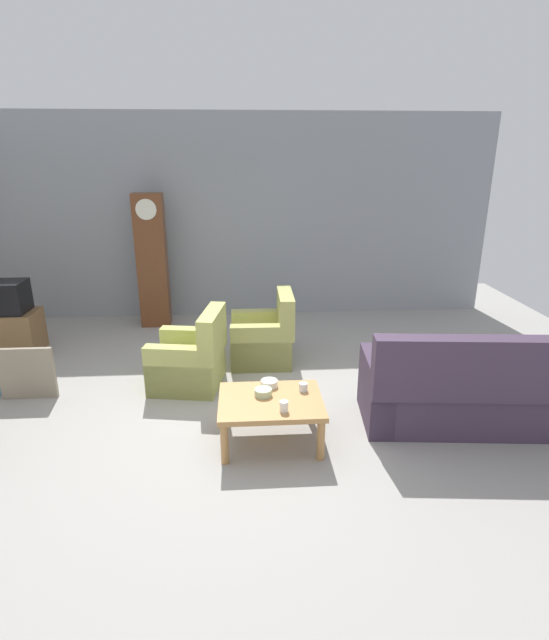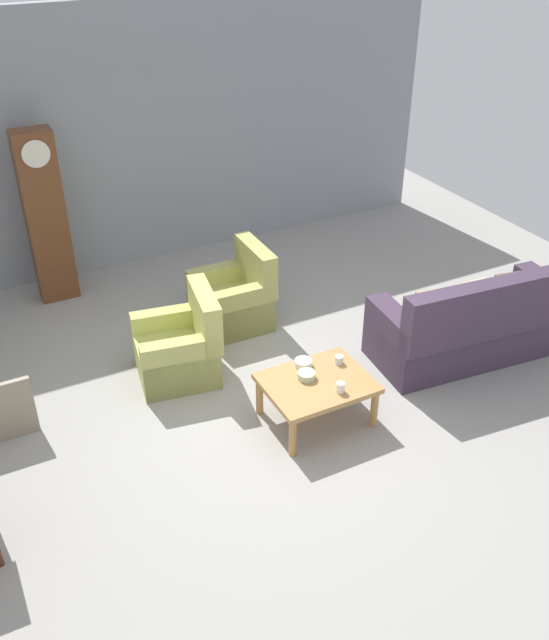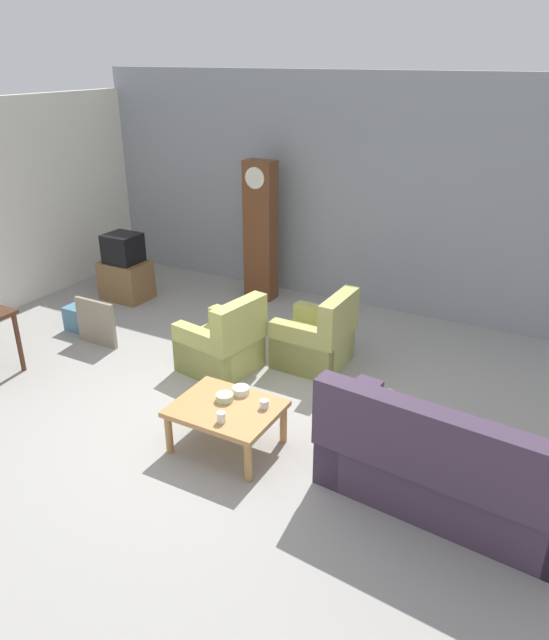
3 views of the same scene
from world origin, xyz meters
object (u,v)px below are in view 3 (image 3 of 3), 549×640
tv_stand_cabinet (126,280)px  cup_white_porcelain (221,417)px  storage_box_blue (84,317)px  bowl_white_stacked (241,390)px  tv_crt (123,248)px  armchair_olive_near (223,346)px  framed_picture_leaning (96,322)px  grandfather_clock (261,231)px  armchair_olive_far (316,341)px  cup_blue_rimmed (264,404)px  couch_floral (450,471)px  bowl_shallow_green (225,397)px  coffee_table_wood (226,412)px

tv_stand_cabinet → cup_white_porcelain: tv_stand_cabinet is taller
storage_box_blue → bowl_white_stacked: bowl_white_stacked is taller
storage_box_blue → cup_white_porcelain: bearing=-25.4°
tv_crt → cup_white_porcelain: bearing=-37.5°
armchair_olive_near → tv_stand_cabinet: (-2.50, 1.18, -0.02)m
framed_picture_leaning → grandfather_clock: bearing=66.9°
armchair_olive_far → armchair_olive_near: bearing=-143.9°
armchair_olive_near → armchair_olive_far: same height
armchair_olive_near → grandfather_clock: size_ratio=0.45×
storage_box_blue → armchair_olive_near: bearing=-1.5°
cup_white_porcelain → cup_blue_rimmed: 0.44m
couch_floral → framed_picture_leaning: (-4.63, 0.87, -0.06)m
tv_stand_cabinet → bowl_white_stacked: 4.00m
tv_stand_cabinet → cup_blue_rimmed: tv_stand_cabinet is taller
grandfather_clock → cup_white_porcelain: bearing=-65.1°
tv_stand_cabinet → bowl_shallow_green: size_ratio=4.11×
cup_blue_rimmed → storage_box_blue: bearing=161.4°
grandfather_clock → bowl_shallow_green: grandfather_clock is taller
tv_crt → armchair_olive_far: bearing=-9.0°
armchair_olive_near → framed_picture_leaning: bearing=-173.6°
tv_stand_cabinet → bowl_white_stacked: bearing=-32.8°
storage_box_blue → cup_white_porcelain: 3.58m
bowl_white_stacked → bowl_shallow_green: same height
couch_floral → cup_blue_rimmed: bearing=-179.2°
couch_floral → bowl_shallow_green: bearing=-177.5°
cup_white_porcelain → framed_picture_leaning: bearing=155.0°
couch_floral → bowl_shallow_green: (-2.07, -0.09, 0.12)m
armchair_olive_far → cup_white_porcelain: armchair_olive_far is taller
coffee_table_wood → grandfather_clock: size_ratio=0.47×
bowl_white_stacked → storage_box_blue: bearing=161.5°
tv_crt → framed_picture_leaning: tv_crt is taller
couch_floral → storage_box_blue: size_ratio=5.39×
tv_stand_cabinet → cup_white_porcelain: bearing=-37.5°
cup_blue_rimmed → bowl_white_stacked: cup_blue_rimmed is taller
grandfather_clock → cup_blue_rimmed: (1.92, -3.29, -0.54)m
coffee_table_wood → tv_stand_cabinet: 4.14m
armchair_olive_near → cup_white_porcelain: size_ratio=9.42×
bowl_shallow_green → storage_box_blue: bearing=158.2°
armchair_olive_far → storage_box_blue: armchair_olive_far is taller
tv_stand_cabinet → storage_box_blue: bearing=-78.1°
bowl_white_stacked → bowl_shallow_green: (-0.07, -0.18, -0.00)m
framed_picture_leaning → storage_box_blue: (-0.49, 0.26, -0.13)m
couch_floral → cup_blue_rimmed: 1.69m
cup_white_porcelain → cup_blue_rimmed: size_ratio=1.20×
grandfather_clock → armchair_olive_near: bearing=-71.2°
tv_stand_cabinet → cup_blue_rimmed: 4.33m
tv_crt → coffee_table_wood: bearing=-35.9°
grandfather_clock → armchair_olive_far: bearing=-43.4°
tv_stand_cabinet → tv_crt: bearing=0.0°
armchair_olive_far → bowl_white_stacked: bearing=-91.2°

